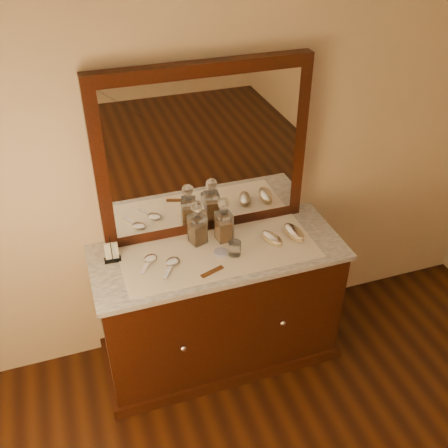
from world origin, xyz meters
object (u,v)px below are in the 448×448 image
Objects in this scene: mirror_frame at (204,153)px; comb at (212,272)px; decanter_right at (224,224)px; hand_mirror_outer at (149,260)px; dresser_cabinet at (219,307)px; hand_mirror_inner at (172,264)px; brush_far at (294,233)px; decanter_left at (197,227)px; brush_near at (272,238)px; napkin_rack at (112,252)px; pin_dish at (221,252)px.

mirror_frame is 0.65m from comb.
hand_mirror_outer is at bearing -171.66° from decanter_right.
hand_mirror_inner is (-0.28, -0.04, 0.45)m from dresser_cabinet.
brush_far is (0.55, 0.16, 0.02)m from comb.
decanter_left reaches higher than comb.
mirror_frame is 0.63m from brush_near.
comb is (-0.09, -0.42, -0.49)m from mirror_frame.
comb is 0.23m from hand_mirror_inner.
napkin_rack reaches higher than hand_mirror_outer.
mirror_frame is (0.00, 0.25, 0.94)m from dresser_cabinet.
hand_mirror_outer is (-0.40, 0.06, 0.00)m from pin_dish.
hand_mirror_inner is (-0.34, -0.14, -0.10)m from decanter_right.
comb is 0.80× the size of brush_near.
brush_far reaches higher than hand_mirror_inner.
decanter_left is at bearing 167.31° from brush_far.
pin_dish is 0.44× the size of hand_mirror_outer.
mirror_frame reaches higher than decanter_left.
napkin_rack is 0.21m from hand_mirror_outer.
brush_near is at bearing -18.04° from decanter_left.
decanter_right reaches higher than napkin_rack.
hand_mirror_inner is at bearing -177.60° from brush_far.
dresser_cabinet is 0.57m from brush_near.
comb is at bearing -120.43° from decanter_right.
brush_far is at bearing -2.52° from hand_mirror_outer.
brush_near is at bearing -8.11° from napkin_rack.
napkin_rack is 0.49× the size of decanter_right.
mirror_frame reaches higher than napkin_rack.
comb is at bearing -102.30° from mirror_frame.
decanter_left is (-0.09, -0.13, -0.39)m from mirror_frame.
comb is at bearing -33.36° from hand_mirror_outer.
hand_mirror_outer is at bearing -23.32° from napkin_rack.
brush_far is (0.46, 0.02, 0.02)m from pin_dish.
brush_near is at bearing -4.04° from dresser_cabinet.
mirror_frame is 0.63m from hand_mirror_inner.
brush_far is 0.74m from hand_mirror_inner.
pin_dish is 0.56× the size of napkin_rack.
decanter_left is 0.15m from decanter_right.
napkin_rack reaches higher than hand_mirror_inner.
mirror_frame is at bearing 150.77° from brush_far.
hand_mirror_inner is (0.30, -0.15, -0.04)m from napkin_rack.
decanter_right reaches higher than comb.
decanter_right reaches higher than brush_far.
dresser_cabinet is at bearing -125.15° from decanter_right.
comb is at bearing -29.69° from napkin_rack.
dresser_cabinet is 1.17× the size of mirror_frame.
mirror_frame is 4.30× the size of decanter_right.
brush_far is at bearing 2.30° from pin_dish.
brush_far is (0.46, -0.01, 0.47)m from dresser_cabinet.
decanter_left is at bearing -123.02° from mirror_frame.
dresser_cabinet is at bearing 98.70° from pin_dish.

